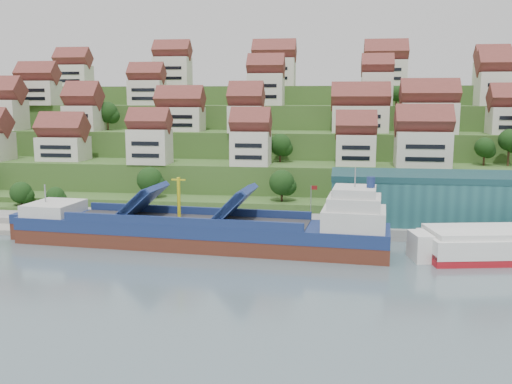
# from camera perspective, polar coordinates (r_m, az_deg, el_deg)

# --- Properties ---
(ground) EXTENTS (300.00, 300.00, 0.00)m
(ground) POSITION_cam_1_polar(r_m,az_deg,el_deg) (106.86, -4.55, -5.36)
(ground) COLOR slate
(ground) RESTS_ON ground
(quay) EXTENTS (180.00, 14.00, 2.20)m
(quay) POSITION_cam_1_polar(r_m,az_deg,el_deg) (118.67, 6.55, -3.36)
(quay) COLOR gray
(quay) RESTS_ON ground
(hillside) EXTENTS (260.00, 128.00, 31.00)m
(hillside) POSITION_cam_1_polar(r_m,az_deg,el_deg) (206.27, 1.78, 4.77)
(hillside) COLOR #2D4C1E
(hillside) RESTS_ON ground
(hillside_village) EXTENTS (161.40, 62.92, 29.61)m
(hillside_village) POSITION_cam_1_polar(r_m,az_deg,el_deg) (162.79, 0.75, 8.43)
(hillside_village) COLOR beige
(hillside_village) RESTS_ON ground
(hillside_trees) EXTENTS (142.61, 62.60, 28.96)m
(hillside_trees) POSITION_cam_1_polar(r_m,az_deg,el_deg) (145.89, -6.42, 4.31)
(hillside_trees) COLOR #193B13
(hillside_trees) RESTS_ON ground
(warehouse) EXTENTS (60.00, 15.00, 10.00)m
(warehouse) POSITION_cam_1_polar(r_m,az_deg,el_deg) (122.87, 21.72, -0.64)
(warehouse) COLOR #21575B
(warehouse) RESTS_ON quay
(flagpole) EXTENTS (1.28, 0.16, 8.00)m
(flagpole) POSITION_cam_1_polar(r_m,az_deg,el_deg) (112.69, 5.56, -1.02)
(flagpole) COLOR gray
(flagpole) RESTS_ON quay
(cargo_ship) EXTENTS (69.65, 15.93, 15.20)m
(cargo_ship) POSITION_cam_1_polar(r_m,az_deg,el_deg) (105.04, -4.84, -3.95)
(cargo_ship) COLOR #522519
(cargo_ship) RESTS_ON ground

